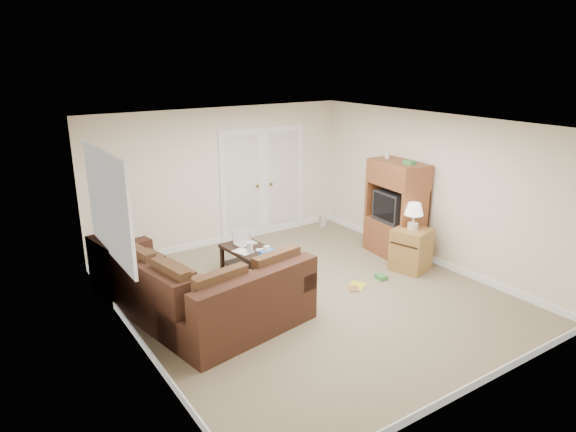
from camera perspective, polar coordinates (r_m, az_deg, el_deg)
floor at (r=7.60m, az=2.41°, el=-8.86°), size 5.50×5.50×0.00m
ceiling at (r=6.87m, az=2.68°, el=10.20°), size 5.00×5.50×0.02m
wall_left at (r=6.08m, az=-16.92°, el=-3.68°), size 0.02×5.50×2.50m
wall_right at (r=8.79m, az=15.85°, el=2.85°), size 0.02×5.50×2.50m
wall_back at (r=9.42m, az=-7.38°, el=4.31°), size 5.00×0.02×2.50m
wall_front at (r=5.31m, az=20.40°, el=-7.16°), size 5.00×0.02×2.50m
baseboards at (r=7.58m, az=2.42°, el=-8.52°), size 5.00×5.50×0.10m
french_doors at (r=9.83m, az=-2.80°, el=3.71°), size 1.80×0.05×2.13m
window_left at (r=6.92m, az=-19.32°, el=1.25°), size 0.05×1.92×1.42m
sectional_sofa at (r=6.97m, az=-10.54°, el=-8.55°), size 2.36×2.96×0.88m
coffee_table at (r=8.08m, az=-3.87°, el=-5.20°), size 0.68×1.20×0.79m
tv_armoire at (r=9.02m, az=11.88°, el=0.80°), size 0.67×1.09×1.79m
side_cabinet at (r=8.56m, az=13.54°, el=-3.27°), size 0.66×0.66×1.13m
space_heater at (r=10.54m, az=3.89°, el=-0.40°), size 0.14×0.13×0.29m
floor_magazine at (r=7.97m, az=7.67°, el=-7.66°), size 0.36×0.34×0.01m
floor_greenbox at (r=8.24m, az=10.29°, el=-6.68°), size 0.14×0.18×0.07m
floor_book at (r=7.84m, az=6.77°, el=-8.05°), size 0.23×0.25×0.02m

